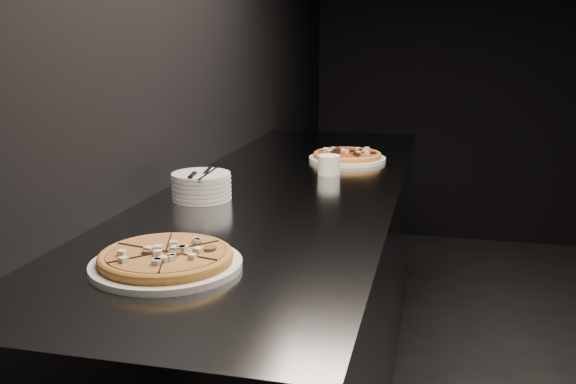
% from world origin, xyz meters
% --- Properties ---
extents(wall_left, '(0.02, 5.00, 2.80)m').
position_xyz_m(wall_left, '(-2.50, 0.00, 1.40)').
color(wall_left, black).
rests_on(wall_left, floor).
extents(counter, '(0.74, 2.44, 0.92)m').
position_xyz_m(counter, '(-2.13, 0.00, 0.46)').
color(counter, slate).
rests_on(counter, floor).
extents(pizza_mushroom, '(0.34, 0.34, 0.04)m').
position_xyz_m(pizza_mushroom, '(-2.19, -0.83, 0.94)').
color(pizza_mushroom, white).
rests_on(pizza_mushroom, counter).
extents(pizza_tomato, '(0.30, 0.30, 0.03)m').
position_xyz_m(pizza_tomato, '(-2.00, 0.46, 0.94)').
color(pizza_tomato, white).
rests_on(pizza_tomato, counter).
extents(plate_stack, '(0.18, 0.18, 0.08)m').
position_xyz_m(plate_stack, '(-2.34, -0.25, 0.96)').
color(plate_stack, white).
rests_on(plate_stack, counter).
extents(cutlery, '(0.06, 0.19, 0.01)m').
position_xyz_m(cutlery, '(-2.33, -0.26, 1.00)').
color(cutlery, silver).
rests_on(cutlery, plate_stack).
extents(ramekin, '(0.08, 0.08, 0.07)m').
position_xyz_m(ramekin, '(-2.02, 0.19, 0.96)').
color(ramekin, white).
rests_on(ramekin, counter).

